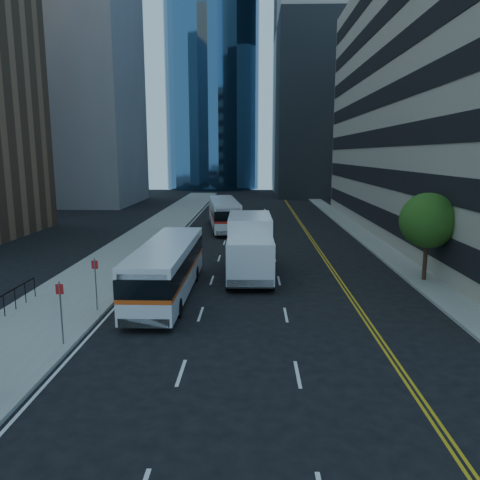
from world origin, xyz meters
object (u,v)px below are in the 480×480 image
(bus_front, at_px, (168,268))
(bus_rear, at_px, (224,213))
(street_tree, at_px, (428,221))
(box_truck, at_px, (250,246))

(bus_front, bearing_deg, bus_rear, 86.41)
(street_tree, distance_m, box_truck, 10.44)
(street_tree, xyz_separation_m, bus_front, (-14.53, -3.20, -2.10))
(street_tree, xyz_separation_m, box_truck, (-10.25, 1.01, -1.72))
(bus_rear, bearing_deg, box_truck, -89.19)
(bus_front, relative_size, bus_rear, 0.95)
(street_tree, bearing_deg, bus_front, -167.58)
(bus_front, xyz_separation_m, box_truck, (4.28, 4.21, 0.38))
(bus_rear, distance_m, box_truck, 18.57)
(street_tree, distance_m, bus_rear, 23.42)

